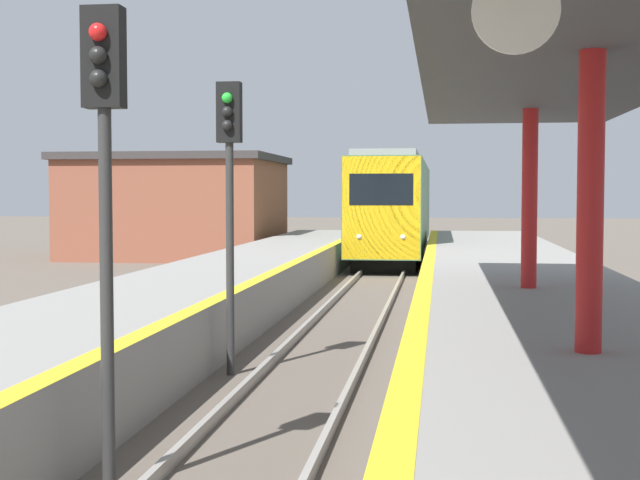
{
  "coord_description": "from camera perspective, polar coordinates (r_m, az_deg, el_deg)",
  "views": [
    {
      "loc": [
        1.95,
        -1.14,
        2.75
      ],
      "look_at": [
        -0.43,
        16.39,
        1.83
      ],
      "focal_mm": 50.0,
      "sensor_mm": 36.0,
      "label": 1
    }
  ],
  "objects": [
    {
      "name": "train",
      "position": [
        39.15,
        4.9,
        2.12
      ],
      "size": [
        2.62,
        20.07,
        4.25
      ],
      "color": "black",
      "rests_on": "ground"
    },
    {
      "name": "signal_near",
      "position": [
        8.23,
        -13.63,
        5.26
      ],
      "size": [
        0.36,
        0.31,
        4.42
      ],
      "color": "#2D2D2D",
      "rests_on": "ground"
    },
    {
      "name": "signal_mid",
      "position": [
        13.46,
        -5.82,
        4.42
      ],
      "size": [
        0.36,
        0.31,
        4.42
      ],
      "color": "#2D2D2D",
      "rests_on": "ground"
    },
    {
      "name": "station_canopy",
      "position": [
        10.04,
        17.06,
        11.64
      ],
      "size": [
        3.72,
        19.79,
        3.42
      ],
      "color": "red",
      "rests_on": "platform_right"
    },
    {
      "name": "station_building",
      "position": [
        39.2,
        -9.07,
        2.18
      ],
      "size": [
        8.76,
        7.94,
        4.4
      ],
      "color": "brown",
      "rests_on": "ground"
    }
  ]
}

